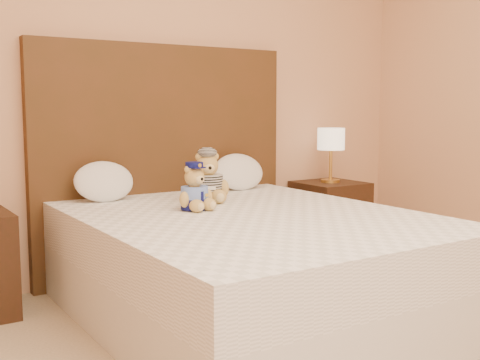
% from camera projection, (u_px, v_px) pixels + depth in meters
% --- Properties ---
extents(bed, '(1.60, 2.00, 0.55)m').
position_uv_depth(bed, '(250.00, 266.00, 3.14)').
color(bed, white).
rests_on(bed, ground).
extents(headboard, '(1.75, 0.08, 1.50)m').
position_uv_depth(headboard, '(164.00, 161.00, 3.93)').
color(headboard, '#4D2C17').
rests_on(headboard, ground).
extents(nightstand_right, '(0.45, 0.45, 0.55)m').
position_uv_depth(nightstand_right, '(330.00, 219.00, 4.48)').
color(nightstand_right, '#341A10').
rests_on(nightstand_right, ground).
extents(lamp, '(0.20, 0.20, 0.40)m').
position_uv_depth(lamp, '(331.00, 142.00, 4.41)').
color(lamp, gold).
rests_on(lamp, nightstand_right).
extents(teddy_police, '(0.25, 0.24, 0.25)m').
position_uv_depth(teddy_police, '(194.00, 186.00, 3.22)').
color(teddy_police, '#B28945').
rests_on(teddy_police, bed).
extents(teddy_prisoner, '(0.33, 0.32, 0.29)m').
position_uv_depth(teddy_prisoner, '(207.00, 177.00, 3.50)').
color(teddy_prisoner, '#B28945').
rests_on(teddy_prisoner, bed).
extents(pillow_left, '(0.36, 0.23, 0.26)m').
position_uv_depth(pillow_left, '(104.00, 179.00, 3.53)').
color(pillow_left, white).
rests_on(pillow_left, bed).
extents(pillow_right, '(0.37, 0.24, 0.26)m').
position_uv_depth(pillow_right, '(239.00, 170.00, 4.04)').
color(pillow_right, white).
rests_on(pillow_right, bed).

